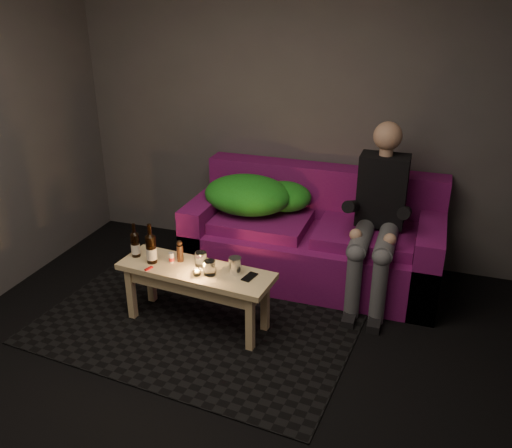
% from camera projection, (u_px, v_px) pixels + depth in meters
% --- Properties ---
extents(floor, '(4.50, 4.50, 0.00)m').
position_uv_depth(floor, '(192.00, 408.00, 3.21)').
color(floor, black).
rests_on(floor, ground).
extents(room, '(4.50, 4.50, 4.50)m').
position_uv_depth(room, '(215.00, 115.00, 2.95)').
color(room, silver).
rests_on(room, ground).
extents(rug, '(2.39, 1.83, 0.01)m').
position_uv_depth(rug, '(201.00, 319.00, 4.04)').
color(rug, black).
rests_on(rug, floor).
extents(sofa, '(2.05, 0.92, 0.88)m').
position_uv_depth(sofa, '(314.00, 240.00, 4.57)').
color(sofa, '#730F64').
rests_on(sofa, floor).
extents(green_blanket, '(0.90, 0.62, 0.31)m').
position_uv_depth(green_blanket, '(254.00, 195.00, 4.57)').
color(green_blanket, '#248718').
rests_on(green_blanket, sofa).
extents(person, '(0.37, 0.85, 1.37)m').
position_uv_depth(person, '(378.00, 213.00, 4.11)').
color(person, black).
rests_on(person, sofa).
extents(coffee_table, '(1.15, 0.46, 0.46)m').
position_uv_depth(coffee_table, '(196.00, 279.00, 3.85)').
color(coffee_table, '#E5CB86').
rests_on(coffee_table, rug).
extents(beer_bottle_a, '(0.07, 0.07, 0.26)m').
position_uv_depth(beer_bottle_a, '(135.00, 244.00, 3.96)').
color(beer_bottle_a, black).
rests_on(beer_bottle_a, coffee_table).
extents(beer_bottle_b, '(0.08, 0.08, 0.30)m').
position_uv_depth(beer_bottle_b, '(151.00, 248.00, 3.86)').
color(beer_bottle_b, black).
rests_on(beer_bottle_b, coffee_table).
extents(salt_shaker, '(0.04, 0.04, 0.08)m').
position_uv_depth(salt_shaker, '(171.00, 258.00, 3.89)').
color(salt_shaker, silver).
rests_on(salt_shaker, coffee_table).
extents(pepper_mill, '(0.06, 0.06, 0.13)m').
position_uv_depth(pepper_mill, '(180.00, 253.00, 3.90)').
color(pepper_mill, black).
rests_on(pepper_mill, coffee_table).
extents(tumbler_back, '(0.10, 0.10, 0.10)m').
position_uv_depth(tumbler_back, '(201.00, 259.00, 3.84)').
color(tumbler_back, white).
rests_on(tumbler_back, coffee_table).
extents(tealight, '(0.06, 0.06, 0.04)m').
position_uv_depth(tealight, '(197.00, 272.00, 3.73)').
color(tealight, white).
rests_on(tealight, coffee_table).
extents(tumbler_front, '(0.11, 0.11, 0.10)m').
position_uv_depth(tumbler_front, '(210.00, 268.00, 3.72)').
color(tumbler_front, white).
rests_on(tumbler_front, coffee_table).
extents(steel_cup, '(0.09, 0.09, 0.12)m').
position_uv_depth(steel_cup, '(235.00, 266.00, 3.73)').
color(steel_cup, silver).
rests_on(steel_cup, coffee_table).
extents(smartphone, '(0.09, 0.14, 0.01)m').
position_uv_depth(smartphone, '(250.00, 277.00, 3.70)').
color(smartphone, black).
rests_on(smartphone, coffee_table).
extents(red_lighter, '(0.04, 0.07, 0.01)m').
position_uv_depth(red_lighter, '(149.00, 268.00, 3.81)').
color(red_lighter, '#B80B0E').
rests_on(red_lighter, coffee_table).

